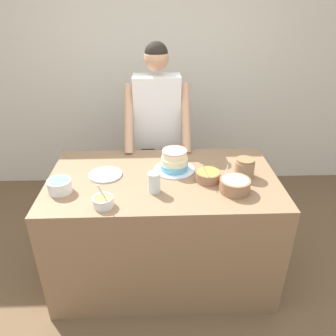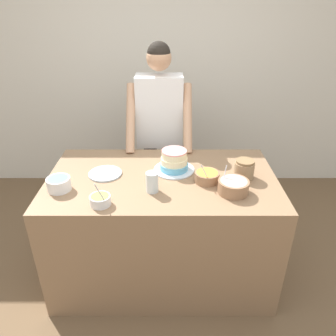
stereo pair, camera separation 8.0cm
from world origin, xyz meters
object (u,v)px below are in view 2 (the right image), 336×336
(cake, at_px, (175,162))
(frosting_bowl_olive, at_px, (101,200))
(stoneware_jar, at_px, (245,169))
(frosting_bowl_orange, at_px, (208,176))
(frosting_bowl_pink, at_px, (234,186))
(ceramic_plate, at_px, (106,173))
(drinking_glass, at_px, (153,182))
(frosting_bowl_blue, at_px, (60,183))
(person_baker, at_px, (161,122))

(cake, xyz_separation_m, frosting_bowl_olive, (-0.47, -0.45, -0.04))
(frosting_bowl_olive, distance_m, stoneware_jar, 1.02)
(frosting_bowl_orange, bearing_deg, frosting_bowl_pink, -42.66)
(stoneware_jar, bearing_deg, ceramic_plate, 177.40)
(cake, height_order, drinking_glass, cake)
(frosting_bowl_blue, relative_size, frosting_bowl_orange, 0.90)
(frosting_bowl_orange, bearing_deg, frosting_bowl_olive, -157.48)
(frosting_bowl_blue, relative_size, frosting_bowl_pink, 0.78)
(cake, distance_m, drinking_glass, 0.33)
(frosting_bowl_pink, relative_size, ceramic_plate, 0.84)
(person_baker, bearing_deg, frosting_bowl_orange, -66.36)
(frosting_bowl_orange, relative_size, frosting_bowl_pink, 0.86)
(cake, height_order, ceramic_plate, cake)
(person_baker, distance_m, drinking_glass, 0.92)
(drinking_glass, distance_m, ceramic_plate, 0.43)
(frosting_bowl_orange, height_order, drinking_glass, frosting_bowl_orange)
(frosting_bowl_olive, bearing_deg, ceramic_plate, 95.62)
(cake, bearing_deg, stoneware_jar, -12.43)
(cake, relative_size, stoneware_jar, 2.17)
(frosting_bowl_blue, bearing_deg, cake, 19.56)
(frosting_bowl_olive, bearing_deg, frosting_bowl_orange, 22.52)
(ceramic_plate, xyz_separation_m, stoneware_jar, (1.00, -0.05, 0.06))
(person_baker, relative_size, frosting_bowl_orange, 9.92)
(frosting_bowl_orange, bearing_deg, frosting_bowl_blue, -173.71)
(frosting_bowl_orange, distance_m, drinking_glass, 0.40)
(drinking_glass, bearing_deg, stoneware_jar, 16.02)
(frosting_bowl_pink, bearing_deg, drinking_glass, 178.32)
(frosting_bowl_olive, xyz_separation_m, stoneware_jar, (0.96, 0.34, 0.03))
(frosting_bowl_olive, xyz_separation_m, ceramic_plate, (-0.04, 0.39, -0.03))
(frosting_bowl_blue, xyz_separation_m, frosting_bowl_orange, (1.00, 0.11, -0.01))
(cake, xyz_separation_m, stoneware_jar, (0.49, -0.11, -0.00))
(frosting_bowl_olive, relative_size, stoneware_jar, 1.31)
(cake, xyz_separation_m, frosting_bowl_orange, (0.23, -0.16, -0.03))
(person_baker, distance_m, frosting_bowl_orange, 0.87)
(person_baker, relative_size, frosting_bowl_olive, 9.42)
(cake, bearing_deg, frosting_bowl_pink, -38.91)
(person_baker, height_order, cake, person_baker)
(person_baker, height_order, ceramic_plate, person_baker)
(frosting_bowl_olive, relative_size, ceramic_plate, 0.76)
(frosting_bowl_olive, bearing_deg, stoneware_jar, 19.62)
(frosting_bowl_blue, xyz_separation_m, ceramic_plate, (0.27, 0.21, -0.04))
(frosting_bowl_olive, height_order, drinking_glass, frosting_bowl_olive)
(frosting_bowl_blue, bearing_deg, frosting_bowl_olive, -29.86)
(frosting_bowl_blue, distance_m, ceramic_plate, 0.34)
(drinking_glass, bearing_deg, person_baker, 88.17)
(person_baker, relative_size, ceramic_plate, 7.15)
(frosting_bowl_olive, distance_m, frosting_bowl_pink, 0.86)
(cake, relative_size, frosting_bowl_blue, 1.92)
(frosting_bowl_pink, distance_m, ceramic_plate, 0.92)
(person_baker, height_order, frosting_bowl_olive, person_baker)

